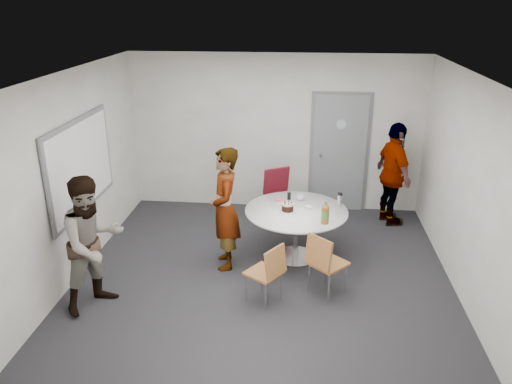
# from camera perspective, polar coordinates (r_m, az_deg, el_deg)

# --- Properties ---
(floor) EXTENTS (5.00, 5.00, 0.00)m
(floor) POSITION_cam_1_polar(r_m,az_deg,el_deg) (6.86, 0.84, -9.69)
(floor) COLOR #232226
(floor) RESTS_ON ground
(ceiling) EXTENTS (5.00, 5.00, 0.00)m
(ceiling) POSITION_cam_1_polar(r_m,az_deg,el_deg) (5.93, 0.98, 13.23)
(ceiling) COLOR silver
(ceiling) RESTS_ON wall_back
(wall_back) EXTENTS (5.00, 0.00, 5.00)m
(wall_back) POSITION_cam_1_polar(r_m,az_deg,el_deg) (8.65, 2.28, 6.73)
(wall_back) COLOR beige
(wall_back) RESTS_ON floor
(wall_left) EXTENTS (0.00, 5.00, 5.00)m
(wall_left) POSITION_cam_1_polar(r_m,az_deg,el_deg) (6.92, -20.21, 1.58)
(wall_left) COLOR beige
(wall_left) RESTS_ON floor
(wall_right) EXTENTS (0.00, 5.00, 5.00)m
(wall_right) POSITION_cam_1_polar(r_m,az_deg,el_deg) (6.57, 23.18, 0.11)
(wall_right) COLOR beige
(wall_right) RESTS_ON floor
(wall_front) EXTENTS (5.00, 0.00, 5.00)m
(wall_front) POSITION_cam_1_polar(r_m,az_deg,el_deg) (4.04, -2.08, -11.58)
(wall_front) COLOR beige
(wall_front) RESTS_ON floor
(door) EXTENTS (1.02, 0.17, 2.12)m
(door) POSITION_cam_1_polar(r_m,az_deg,el_deg) (8.73, 9.48, 4.37)
(door) COLOR gray
(door) RESTS_ON wall_back
(whiteboard) EXTENTS (0.04, 1.90, 1.25)m
(whiteboard) POSITION_cam_1_polar(r_m,az_deg,el_deg) (7.04, -19.35, 2.89)
(whiteboard) COLOR slate
(whiteboard) RESTS_ON wall_left
(table) EXTENTS (1.44, 1.44, 1.06)m
(table) POSITION_cam_1_polar(r_m,az_deg,el_deg) (7.06, 4.76, -2.85)
(table) COLOR white
(table) RESTS_ON floor
(chair_near_left) EXTENTS (0.55, 0.54, 0.79)m
(chair_near_left) POSITION_cam_1_polar(r_m,az_deg,el_deg) (6.08, 1.47, -8.86)
(chair_near_left) COLOR #925D2D
(chair_near_left) RESTS_ON floor
(chair_near_right) EXTENTS (0.59, 0.59, 0.85)m
(chair_near_right) POSITION_cam_1_polar(r_m,az_deg,el_deg) (6.27, 7.77, -7.68)
(chair_near_right) COLOR #925D2D
(chair_near_right) RESTS_ON floor
(chair_far) EXTENTS (0.64, 0.66, 0.97)m
(chair_far) POSITION_cam_1_polar(r_m,az_deg,el_deg) (8.08, 2.71, 0.03)
(chair_far) COLOR maroon
(chair_far) RESTS_ON floor
(person_main) EXTENTS (0.54, 0.70, 1.72)m
(person_main) POSITION_cam_1_polar(r_m,az_deg,el_deg) (6.78, -3.58, -1.95)
(person_main) COLOR #A5C6EA
(person_main) RESTS_ON floor
(person_left) EXTENTS (0.99, 1.03, 1.68)m
(person_left) POSITION_cam_1_polar(r_m,az_deg,el_deg) (6.20, -18.14, -5.61)
(person_left) COLOR white
(person_left) RESTS_ON floor
(person_right) EXTENTS (0.71, 1.08, 1.71)m
(person_right) POSITION_cam_1_polar(r_m,az_deg,el_deg) (8.38, 15.42, 1.94)
(person_right) COLOR black
(person_right) RESTS_ON floor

